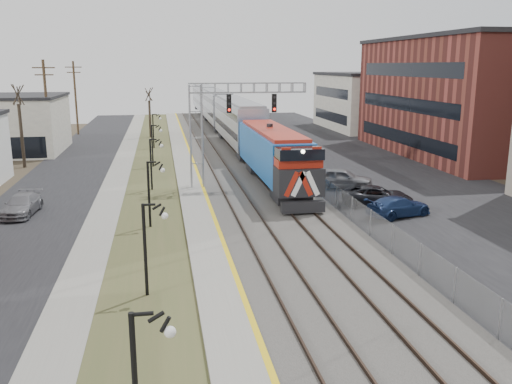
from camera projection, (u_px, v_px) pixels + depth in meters
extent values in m
cube|color=black|center=(66.00, 176.00, 47.27)|extent=(7.00, 120.00, 0.04)
cube|color=gray|center=(119.00, 174.00, 48.03)|extent=(2.00, 120.00, 0.08)
cube|color=#434927|center=(153.00, 173.00, 48.54)|extent=(4.00, 120.00, 0.06)
cube|color=gray|center=(187.00, 171.00, 49.03)|extent=(2.00, 120.00, 0.24)
cube|color=#595651|center=(241.00, 169.00, 49.88)|extent=(8.00, 120.00, 0.20)
cube|color=black|center=(365.00, 166.00, 51.93)|extent=(16.00, 120.00, 0.04)
cube|color=gold|center=(196.00, 169.00, 49.15)|extent=(0.24, 120.00, 0.01)
cube|color=#2D2119|center=(211.00, 168.00, 49.38)|extent=(0.08, 120.00, 0.15)
cube|color=#2D2119|center=(228.00, 168.00, 49.63)|extent=(0.08, 120.00, 0.15)
cube|color=#2D2119|center=(249.00, 167.00, 49.97)|extent=(0.08, 120.00, 0.15)
cube|color=#2D2119|center=(265.00, 166.00, 50.22)|extent=(0.08, 120.00, 0.15)
cube|color=#155AB1|center=(275.00, 157.00, 42.13)|extent=(3.00, 17.00, 4.25)
cube|color=black|center=(303.00, 207.00, 34.20)|extent=(2.80, 0.50, 0.70)
cube|color=#90929A|center=(238.00, 123.00, 61.48)|extent=(3.00, 22.00, 5.33)
cube|color=#90929A|center=(217.00, 108.00, 83.34)|extent=(3.00, 22.00, 5.33)
cube|color=#90929A|center=(205.00, 99.00, 105.20)|extent=(3.00, 22.00, 5.33)
cube|color=gray|center=(196.00, 138.00, 41.52)|extent=(1.00, 1.00, 8.00)
cube|color=gray|center=(247.00, 88.00, 41.34)|extent=(9.00, 0.80, 0.80)
cube|color=black|center=(229.00, 104.00, 40.92)|extent=(0.35, 0.25, 1.40)
cube|color=black|center=(274.00, 103.00, 41.51)|extent=(0.35, 0.25, 1.40)
cylinder|color=black|center=(145.00, 251.00, 22.20)|extent=(0.14, 0.14, 4.00)
cylinder|color=black|center=(149.00, 195.00, 31.79)|extent=(0.14, 0.14, 4.00)
cylinder|color=black|center=(151.00, 165.00, 41.38)|extent=(0.14, 0.14, 4.00)
cylinder|color=black|center=(152.00, 146.00, 50.97)|extent=(0.14, 0.14, 4.00)
cylinder|color=black|center=(153.00, 131.00, 62.47)|extent=(0.14, 0.14, 4.00)
cylinder|color=#4C3823|center=(47.00, 110.00, 55.21)|extent=(0.28, 0.28, 10.00)
cylinder|color=#4C3823|center=(76.00, 98.00, 74.39)|extent=(0.28, 0.28, 10.00)
cube|color=gray|center=(286.00, 160.00, 50.43)|extent=(0.04, 120.00, 1.60)
cube|color=brown|center=(475.00, 98.00, 57.74)|extent=(16.00, 26.00, 12.00)
cube|color=beige|center=(381.00, 102.00, 82.16)|extent=(16.00, 18.00, 8.00)
cylinder|color=#382D23|center=(22.00, 136.00, 50.63)|extent=(0.30, 0.30, 5.95)
cylinder|color=#382D23|center=(150.00, 119.00, 71.87)|extent=(0.30, 0.30, 4.90)
imported|color=black|center=(377.00, 197.00, 37.03)|extent=(5.27, 3.51, 1.34)
imported|color=navy|center=(399.00, 207.00, 34.42)|extent=(4.76, 3.05, 1.28)
imported|color=slate|center=(342.00, 179.00, 42.17)|extent=(5.10, 3.55, 1.61)
imported|color=slate|center=(22.00, 205.00, 34.82)|extent=(2.13, 4.56, 1.29)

